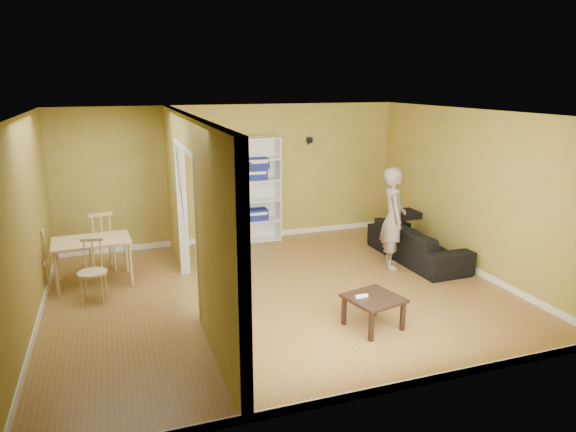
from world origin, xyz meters
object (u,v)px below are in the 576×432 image
object	(u,v)px
sofa	(418,238)
chair_near	(92,271)
person	(394,209)
coffee_table	(374,302)
bookshelf	(257,190)
chair_left	(34,261)
dining_table	(92,245)
chair_far	(101,241)

from	to	relation	value
sofa	chair_near	world-z (taller)	chair_near
person	coffee_table	distance (m)	2.39
bookshelf	chair_left	size ratio (longest dim) A/B	2.24
sofa	dining_table	world-z (taller)	sofa
person	chair_left	size ratio (longest dim) A/B	2.20
coffee_table	dining_table	xyz separation A→B (m)	(-3.35, 2.70, 0.27)
coffee_table	dining_table	distance (m)	4.31
sofa	chair_left	xyz separation A→B (m)	(-6.08, 0.68, 0.05)
coffee_table	chair_left	size ratio (longest dim) A/B	0.69
person	dining_table	bearing A→B (deg)	100.45
person	bookshelf	xyz separation A→B (m)	(-1.72, 2.16, 0.02)
chair_left	chair_far	world-z (taller)	chair_far
sofa	chair_near	distance (m)	5.27
person	coffee_table	bearing A→B (deg)	164.93
bookshelf	coffee_table	bearing A→B (deg)	-84.66
bookshelf	chair_far	bearing A→B (deg)	-164.21
sofa	coffee_table	size ratio (longest dim) A/B	3.36
chair_left	chair_far	size ratio (longest dim) A/B	0.87
chair_near	chair_far	size ratio (longest dim) A/B	0.85
coffee_table	chair_near	bearing A→B (deg)	148.69
chair_far	bookshelf	bearing A→B (deg)	-175.20
person	chair_near	bearing A→B (deg)	108.54
coffee_table	chair_near	world-z (taller)	chair_near
dining_table	chair_far	xyz separation A→B (m)	(0.12, 0.52, -0.11)
sofa	chair_near	bearing A→B (deg)	88.27
person	dining_table	size ratio (longest dim) A/B	1.76
chair_left	chair_far	bearing A→B (deg)	111.55
chair_far	chair_left	bearing A→B (deg)	18.80
chair_near	chair_left	bearing A→B (deg)	149.74
person	sofa	bearing A→B (deg)	-55.29
bookshelf	chair_near	xyz separation A→B (m)	(-2.96, -2.00, -0.57)
bookshelf	chair_near	size ratio (longest dim) A/B	2.30
sofa	bookshelf	size ratio (longest dim) A/B	1.04
bookshelf	coffee_table	distance (m)	4.10
chair_near	sofa	bearing A→B (deg)	8.97
bookshelf	dining_table	distance (m)	3.28
dining_table	chair_far	bearing A→B (deg)	77.27
dining_table	chair_near	distance (m)	0.70
bookshelf	chair_far	world-z (taller)	bookshelf
coffee_table	chair_near	distance (m)	3.91
coffee_table	chair_far	xyz separation A→B (m)	(-3.23, 3.23, 0.16)
bookshelf	chair_left	distance (m)	4.04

